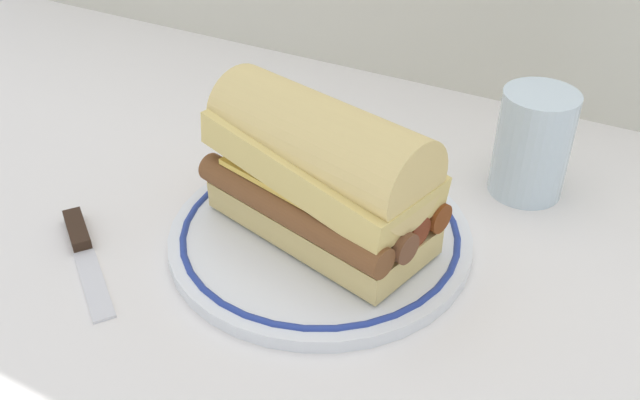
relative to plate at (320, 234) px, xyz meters
name	(u,v)px	position (x,y,z in m)	size (l,w,h in m)	color
ground_plane	(309,255)	(0.00, -0.02, -0.01)	(1.50, 1.50, 0.00)	silver
plate	(320,234)	(0.00, 0.00, 0.00)	(0.27, 0.27, 0.01)	white
sausage_sandwich	(320,169)	(0.00, 0.00, 0.07)	(0.22, 0.15, 0.12)	#D6BC71
drinking_glass	(531,150)	(0.14, 0.17, 0.04)	(0.07, 0.07, 0.11)	silver
butter_knife	(84,252)	(-0.17, -0.12, 0.00)	(0.13, 0.10, 0.01)	silver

